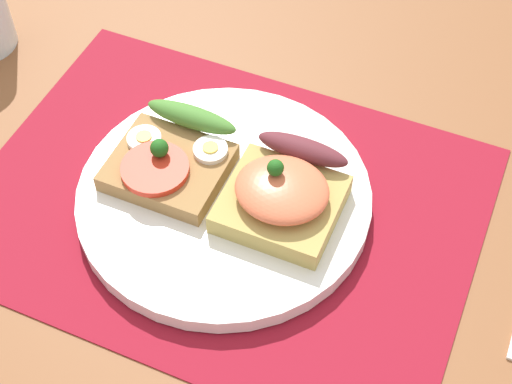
{
  "coord_description": "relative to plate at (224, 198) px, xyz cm",
  "views": [
    {
      "loc": [
        18.58,
        -36.26,
        53.74
      ],
      "look_at": [
        3.0,
        0.0,
        3.37
      ],
      "focal_mm": 54.0,
      "sensor_mm": 36.0,
      "label": 1
    }
  ],
  "objects": [
    {
      "name": "sandwich_salmon",
      "position": [
        5.26,
        0.38,
        2.72
      ],
      "size": [
        9.52,
        10.37,
        5.42
      ],
      "color": "tan",
      "rests_on": "plate"
    },
    {
      "name": "plate",
      "position": [
        0.0,
        0.0,
        0.0
      ],
      "size": [
        25.41,
        25.41,
        1.57
      ],
      "primitive_type": "cylinder",
      "color": "white",
      "rests_on": "placemat"
    },
    {
      "name": "sandwich_egg_tomato",
      "position": [
        -5.31,
        0.84,
        2.1
      ],
      "size": [
        9.78,
        10.15,
        3.84
      ],
      "color": "#9A7141",
      "rests_on": "plate"
    },
    {
      "name": "placemat",
      "position": [
        0.0,
        0.0,
        -0.94
      ],
      "size": [
        43.47,
        32.25,
        0.3
      ],
      "primitive_type": "cube",
      "color": "maroon",
      "rests_on": "ground_plane"
    },
    {
      "name": "ground_plane",
      "position": [
        0.0,
        0.0,
        -2.69
      ],
      "size": [
        120.0,
        90.0,
        3.2
      ],
      "primitive_type": "cube",
      "color": "brown"
    }
  ]
}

